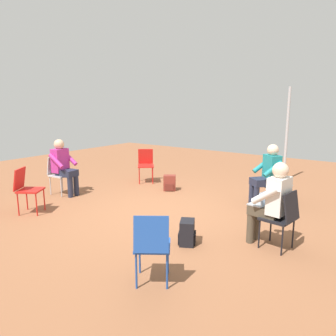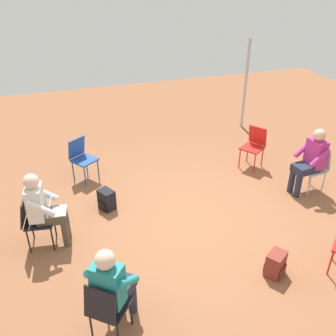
{
  "view_description": "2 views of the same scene",
  "coord_description": "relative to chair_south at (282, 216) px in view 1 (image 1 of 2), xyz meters",
  "views": [
    {
      "loc": [
        -4.59,
        -3.63,
        2.04
      ],
      "look_at": [
        0.35,
        -0.06,
        0.81
      ],
      "focal_mm": 35.0,
      "sensor_mm": 36.0,
      "label": 1
    },
    {
      "loc": [
        4.61,
        -1.88,
        3.87
      ],
      "look_at": [
        -0.24,
        -0.3,
        0.95
      ],
      "focal_mm": 40.0,
      "sensor_mm": 36.0,
      "label": 2
    }
  ],
  "objects": [
    {
      "name": "chair_north",
      "position": [
        -0.05,
        4.95,
        0.0
      ],
      "size": [
        0.44,
        0.48,
        0.85
      ],
      "rotation": [
        0.0,
        0.0,
        -3.03
      ],
      "color": "#B7B7BC",
      "rests_on": "ground"
    },
    {
      "name": "backpack_by_empty_chair",
      "position": [
        1.64,
        3.1,
        -0.34
      ],
      "size": [
        0.32,
        0.34,
        0.36
      ],
      "rotation": [
        0.0,
        0.0,
        2.15
      ],
      "color": "maroon",
      "rests_on": "ground"
    },
    {
      "name": "chair_northeast",
      "position": [
        1.96,
        4.08,
        0.0
      ],
      "size": [
        0.59,
        0.58,
        0.85
      ],
      "rotation": [
        0.0,
        0.0,
        2.28
      ],
      "color": "red",
      "rests_on": "ground"
    },
    {
      "name": "person_with_laptop",
      "position": [
        0.02,
        0.17,
        0.2
      ],
      "size": [
        0.54,
        0.56,
        1.24
      ],
      "rotation": [
        0.0,
        0.0,
        -0.15
      ],
      "color": "#4C4233",
      "rests_on": "ground"
    },
    {
      "name": "tent_pole_far",
      "position": [
        4.21,
        1.22,
        0.71
      ],
      "size": [
        0.07,
        0.07,
        2.42
      ],
      "primitive_type": "cylinder",
      "color": "#B2B2B7",
      "rests_on": "ground"
    },
    {
      "name": "ground_plane",
      "position": [
        0.18,
        2.4,
        -0.5
      ],
      "size": [
        15.48,
        15.48,
        0.0
      ],
      "primitive_type": "plane",
      "color": "brown"
    },
    {
      "name": "chair_southeast",
      "position": [
        1.91,
        0.74,
        0.0
      ],
      "size": [
        0.58,
        0.58,
        0.85
      ],
      "rotation": [
        0.0,
        0.0,
        0.88
      ],
      "color": "black",
      "rests_on": "ground"
    },
    {
      "name": "person_in_magenta",
      "position": [
        -0.03,
        4.78,
        0.2
      ],
      "size": [
        0.53,
        0.55,
        1.24
      ],
      "rotation": [
        0.0,
        0.0,
        -3.03
      ],
      "color": "#23283D",
      "rests_on": "ground"
    },
    {
      "name": "chair_northwest",
      "position": [
        -1.2,
        4.32,
        0.0
      ],
      "size": [
        0.57,
        0.58,
        0.85
      ],
      "rotation": [
        0.0,
        0.0,
        -2.56
      ],
      "color": "red",
      "rests_on": "ground"
    },
    {
      "name": "person_in_teal",
      "position": [
        1.78,
        0.85,
        0.2
      ],
      "size": [
        0.63,
        0.63,
        1.24
      ],
      "rotation": [
        0.0,
        0.0,
        0.88
      ],
      "color": "#23283D",
      "rests_on": "ground"
    },
    {
      "name": "chair_southwest",
      "position": [
        -1.76,
        0.9,
        0.0
      ],
      "size": [
        0.58,
        0.57,
        0.85
      ],
      "rotation": [
        0.0,
        0.0,
        -0.97
      ],
      "color": "#1E4799",
      "rests_on": "ground"
    },
    {
      "name": "chair_south",
      "position": [
        0.0,
        0.0,
        0.0
      ],
      "size": [
        0.45,
        0.49,
        0.85
      ],
      "rotation": [
        0.0,
        0.0,
        -0.15
      ],
      "color": "black",
      "rests_on": "ground"
    },
    {
      "name": "backpack_near_laptop_user",
      "position": [
        -0.62,
        1.16,
        -0.34
      ],
      "size": [
        0.34,
        0.31,
        0.36
      ],
      "rotation": [
        0.0,
        0.0,
        0.49
      ],
      "color": "black",
      "rests_on": "ground"
    }
  ]
}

